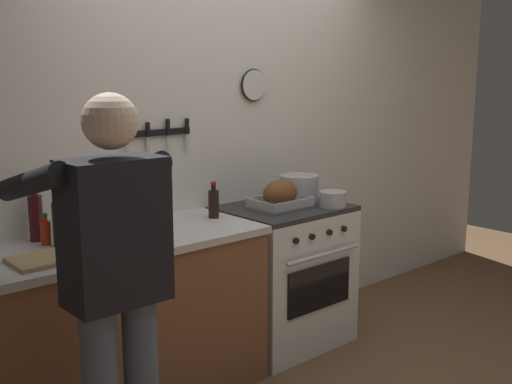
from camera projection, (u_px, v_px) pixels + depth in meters
wall_back at (220, 141)px, 3.98m from camera, size 6.00×0.13×2.60m
counter_block at (76, 335)px, 3.10m from camera, size 2.03×0.65×0.90m
stove at (283, 275)px, 4.02m from camera, size 0.76×0.67×0.90m
person_cook at (114, 278)px, 2.41m from camera, size 0.51×0.63×1.66m
roasting_pan at (280, 196)px, 3.87m from camera, size 0.35×0.26×0.18m
stock_pot at (299, 188)px, 4.09m from camera, size 0.26×0.26×0.17m
saucepan at (333, 199)px, 3.91m from camera, size 0.17×0.17×0.10m
cutting_board at (52, 258)px, 2.82m from camera, size 0.36×0.24×0.02m
bottle_hot_sauce at (46, 232)px, 3.06m from camera, size 0.05×0.05×0.16m
bottle_wine_red at (36, 217)px, 3.12m from camera, size 0.07×0.07×0.30m
bottle_soy_sauce at (214, 203)px, 3.62m from camera, size 0.06×0.06×0.21m
bottle_cooking_oil at (128, 211)px, 3.27m from camera, size 0.07×0.07×0.28m
bottle_dish_soap at (144, 210)px, 3.46m from camera, size 0.07×0.07×0.19m
bottle_olive_oil at (59, 223)px, 3.03m from camera, size 0.07×0.07×0.28m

